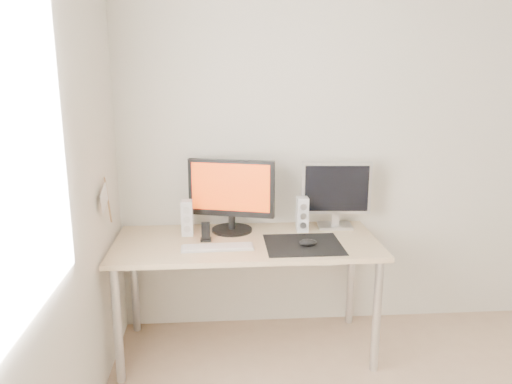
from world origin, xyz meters
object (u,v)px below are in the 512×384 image
desk (246,253)px  second_monitor (336,192)px  speaker_left (187,218)px  keyboard (218,247)px  mouse (308,243)px  main_monitor (231,193)px  phone_dock (206,235)px  speaker_right (302,214)px

desk → second_monitor: second_monitor is taller
speaker_left → keyboard: (0.19, -0.26, -0.10)m
desk → keyboard: (-0.18, -0.13, 0.09)m
mouse → main_monitor: 0.59m
main_monitor → phone_dock: size_ratio=4.61×
mouse → phone_dock: phone_dock is taller
speaker_left → speaker_right: 0.73m
main_monitor → desk: bearing=-65.4°
keyboard → second_monitor: bearing=24.7°
second_monitor → phone_dock: second_monitor is taller
second_monitor → speaker_right: 0.27m
desk → second_monitor: bearing=20.9°
second_monitor → speaker_left: size_ratio=2.03×
desk → phone_dock: phone_dock is taller
desk → speaker_right: (0.37, 0.16, 0.19)m
mouse → desk: size_ratio=0.07×
speaker_right → keyboard: speaker_right is taller
mouse → keyboard: mouse is taller
main_monitor → keyboard: size_ratio=1.28×
second_monitor → speaker_left: second_monitor is taller
speaker_left → phone_dock: 0.19m
speaker_left → speaker_right: (0.73, 0.02, 0.00)m
second_monitor → keyboard: second_monitor is taller
second_monitor → keyboard: size_ratio=1.06×
main_monitor → speaker_left: bearing=-170.3°
mouse → speaker_left: 0.77m
main_monitor → phone_dock: main_monitor is taller
second_monitor → speaker_right: (-0.23, -0.07, -0.13)m
keyboard → phone_dock: (-0.07, 0.14, 0.03)m
second_monitor → phone_dock: size_ratio=3.85×
mouse → main_monitor: main_monitor is taller
speaker_right → main_monitor: bearing=176.7°
desk → mouse: bearing=-20.3°
mouse → speaker_right: speaker_right is taller
desk → keyboard: 0.23m
main_monitor → second_monitor: size_ratio=1.20×
mouse → desk: bearing=159.7°
desk → second_monitor: size_ratio=3.54×
speaker_left → keyboard: speaker_left is taller
desk → speaker_left: 0.43m
keyboard → main_monitor: bearing=73.7°
speaker_left → phone_dock: (0.12, -0.12, -0.08)m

